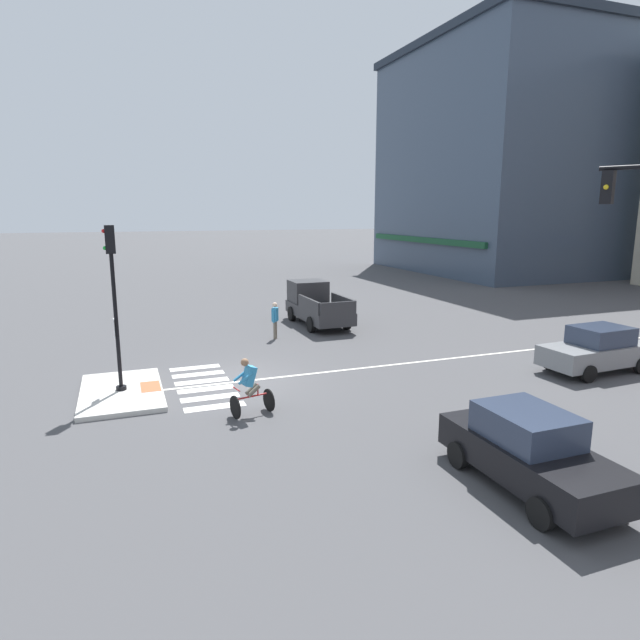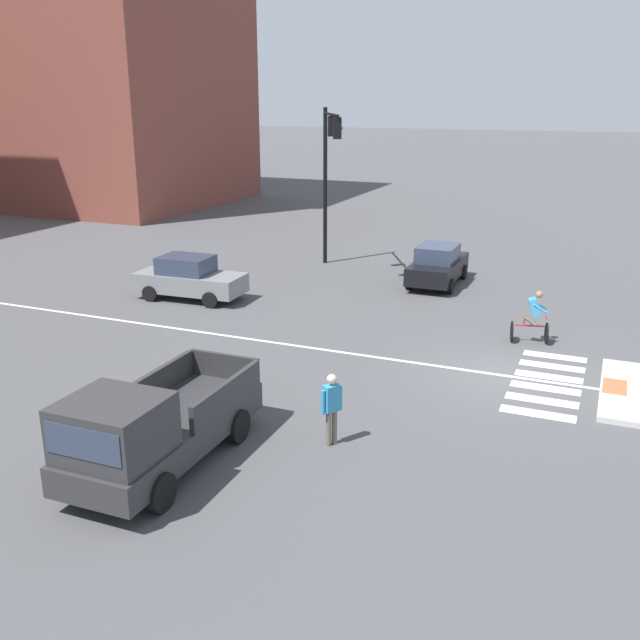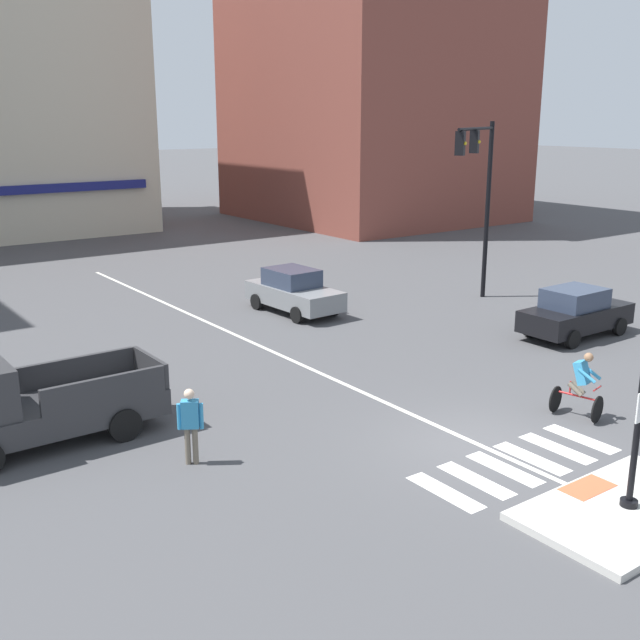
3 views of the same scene
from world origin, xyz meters
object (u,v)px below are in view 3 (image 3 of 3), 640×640
at_px(car_black_cross_right, 576,313).
at_px(pickup_truck_charcoal_cross_left, 24,406).
at_px(pedestrian_at_curb_left, 190,420).
at_px(car_grey_eastbound_far, 294,291).
at_px(cyclist, 581,384).
at_px(traffic_light_mast, 480,181).

height_order(car_black_cross_right, pickup_truck_charcoal_cross_left, pickup_truck_charcoal_cross_left).
xyz_separation_m(pickup_truck_charcoal_cross_left, pedestrian_at_curb_left, (2.57, -2.86, 0.00)).
bearing_deg(car_grey_eastbound_far, cyclist, -90.73).
bearing_deg(pickup_truck_charcoal_cross_left, cyclist, -28.19).
xyz_separation_m(car_grey_eastbound_far, pedestrian_at_curb_left, (-8.91, -9.39, 0.17)).
bearing_deg(traffic_light_mast, cyclist, -124.59).
height_order(traffic_light_mast, car_grey_eastbound_far, traffic_light_mast).
bearing_deg(traffic_light_mast, pedestrian_at_curb_left, -157.55).
xyz_separation_m(car_grey_eastbound_far, pickup_truck_charcoal_cross_left, (-11.48, -6.53, 0.17)).
height_order(traffic_light_mast, pickup_truck_charcoal_cross_left, traffic_light_mast).
bearing_deg(traffic_light_mast, car_black_cross_right, -97.07).
bearing_deg(pedestrian_at_curb_left, pickup_truck_charcoal_cross_left, 131.92).
height_order(traffic_light_mast, car_black_cross_right, traffic_light_mast).
bearing_deg(car_black_cross_right, pickup_truck_charcoal_cross_left, 174.70).
bearing_deg(cyclist, pedestrian_at_curb_left, 159.90).
height_order(car_grey_eastbound_far, pedestrian_at_curb_left, pedestrian_at_curb_left).
distance_m(traffic_light_mast, car_grey_eastbound_far, 8.13).
xyz_separation_m(car_grey_eastbound_far, cyclist, (-0.16, -12.60, 0.06)).
relative_size(traffic_light_mast, car_black_cross_right, 1.68).
relative_size(pickup_truck_charcoal_cross_left, cyclist, 3.05).
bearing_deg(car_black_cross_right, traffic_light_mast, 82.93).
xyz_separation_m(car_black_cross_right, cyclist, (-5.95, -4.47, 0.06)).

